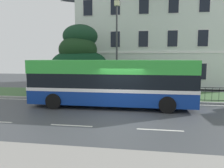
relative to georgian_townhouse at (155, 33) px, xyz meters
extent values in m
cube|color=#3F4247|center=(-2.48, -15.46, -6.04)|extent=(60.00, 56.00, 0.06)
cube|color=silver|center=(-2.48, -11.81, -6.01)|extent=(54.00, 0.14, 0.01)
cube|color=silver|center=(-4.48, -17.26, -6.01)|extent=(2.00, 0.12, 0.01)
cube|color=silver|center=(-0.48, -17.26, -6.01)|extent=(2.00, 0.12, 0.01)
cube|color=#9E9E99|center=(-2.48, -11.34, -5.95)|extent=(57.00, 0.24, 0.12)
cube|color=#43673B|center=(-2.48, -8.95, -5.95)|extent=(57.00, 4.54, 0.12)
cube|color=silver|center=(0.00, 0.01, -0.84)|extent=(16.49, 10.25, 10.10)
cube|color=white|center=(0.00, -5.15, -2.36)|extent=(16.49, 0.06, 0.20)
cube|color=#2D333D|center=(0.00, -5.16, -4.79)|extent=(1.10, 0.06, 2.20)
cube|color=white|center=(-6.87, -5.16, -4.18)|extent=(1.02, 0.04, 1.61)
cube|color=black|center=(-6.87, -5.18, -4.18)|extent=(0.92, 0.03, 1.51)
cube|color=white|center=(-4.12, -5.16, -4.18)|extent=(1.02, 0.04, 1.61)
cube|color=black|center=(-4.12, -5.18, -4.18)|extent=(0.92, 0.03, 1.51)
cube|color=white|center=(-1.37, -5.16, -4.18)|extent=(1.02, 0.04, 1.61)
cube|color=black|center=(-1.37, -5.18, -4.18)|extent=(0.92, 0.03, 1.51)
cube|color=white|center=(1.37, -5.16, -4.18)|extent=(1.02, 0.04, 1.61)
cube|color=black|center=(1.37, -5.18, -4.18)|extent=(0.92, 0.03, 1.51)
cube|color=white|center=(4.12, -5.16, -4.18)|extent=(1.02, 0.04, 1.61)
cube|color=black|center=(4.12, -5.18, -4.18)|extent=(0.92, 0.03, 1.51)
cube|color=white|center=(-6.87, -5.16, -1.08)|extent=(1.02, 0.04, 1.61)
cube|color=black|center=(-6.87, -5.18, -1.08)|extent=(0.92, 0.03, 1.51)
cube|color=white|center=(-4.12, -5.16, -1.08)|extent=(1.02, 0.04, 1.61)
cube|color=black|center=(-4.12, -5.18, -1.08)|extent=(0.92, 0.03, 1.51)
cube|color=white|center=(-1.37, -5.16, -1.08)|extent=(1.02, 0.04, 1.61)
cube|color=black|center=(-1.37, -5.18, -1.08)|extent=(0.92, 0.03, 1.51)
cube|color=white|center=(1.37, -5.16, -1.08)|extent=(1.02, 0.04, 1.61)
cube|color=black|center=(1.37, -5.18, -1.08)|extent=(0.92, 0.03, 1.51)
cube|color=white|center=(4.12, -5.16, -1.08)|extent=(1.02, 0.04, 1.61)
cube|color=black|center=(4.12, -5.18, -1.08)|extent=(0.92, 0.03, 1.51)
cube|color=white|center=(-6.87, -5.16, 2.03)|extent=(1.02, 0.04, 1.61)
cube|color=black|center=(-6.87, -5.18, 2.03)|extent=(0.92, 0.03, 1.51)
cube|color=white|center=(-4.12, -5.16, 2.03)|extent=(1.02, 0.04, 1.61)
cube|color=black|center=(-4.12, -5.18, 2.03)|extent=(0.92, 0.03, 1.51)
cube|color=white|center=(-1.37, -5.16, 2.03)|extent=(1.02, 0.04, 1.61)
cube|color=black|center=(-1.37, -5.18, 2.03)|extent=(0.92, 0.03, 1.51)
cube|color=white|center=(1.37, -5.16, 2.03)|extent=(1.02, 0.04, 1.61)
cube|color=black|center=(1.37, -5.18, 2.03)|extent=(0.92, 0.03, 1.51)
cube|color=white|center=(4.12, -5.16, 2.03)|extent=(1.02, 0.04, 1.61)
cube|color=black|center=(4.12, -5.18, 2.03)|extent=(0.92, 0.03, 1.51)
cube|color=black|center=(0.00, -11.06, -4.94)|extent=(18.72, 0.04, 0.04)
cube|color=black|center=(0.00, -11.06, -5.81)|extent=(18.72, 0.04, 0.04)
cylinder|color=black|center=(-9.36, -11.06, -5.42)|extent=(0.02, 0.02, 0.95)
cylinder|color=black|center=(-8.90, -11.06, -5.42)|extent=(0.02, 0.02, 0.95)
cylinder|color=black|center=(-8.45, -11.06, -5.42)|extent=(0.02, 0.02, 0.95)
cylinder|color=black|center=(-7.99, -11.06, -5.42)|extent=(0.02, 0.02, 0.95)
cylinder|color=black|center=(-7.53, -11.06, -5.42)|extent=(0.02, 0.02, 0.95)
cylinder|color=black|center=(-7.08, -11.06, -5.42)|extent=(0.02, 0.02, 0.95)
cylinder|color=black|center=(-6.62, -11.06, -5.42)|extent=(0.02, 0.02, 0.95)
cylinder|color=black|center=(-6.16, -11.06, -5.42)|extent=(0.02, 0.02, 0.95)
cylinder|color=black|center=(-5.71, -11.06, -5.42)|extent=(0.02, 0.02, 0.95)
cylinder|color=black|center=(-5.25, -11.06, -5.42)|extent=(0.02, 0.02, 0.95)
cylinder|color=black|center=(-4.79, -11.06, -5.42)|extent=(0.02, 0.02, 0.95)
cylinder|color=black|center=(-4.34, -11.06, -5.42)|extent=(0.02, 0.02, 0.95)
cylinder|color=black|center=(-3.88, -11.06, -5.42)|extent=(0.02, 0.02, 0.95)
cylinder|color=black|center=(-3.42, -11.06, -5.42)|extent=(0.02, 0.02, 0.95)
cylinder|color=black|center=(-2.97, -11.06, -5.42)|extent=(0.02, 0.02, 0.95)
cylinder|color=black|center=(-2.51, -11.06, -5.42)|extent=(0.02, 0.02, 0.95)
cylinder|color=black|center=(-2.05, -11.06, -5.42)|extent=(0.02, 0.02, 0.95)
cylinder|color=black|center=(-1.60, -11.06, -5.42)|extent=(0.02, 0.02, 0.95)
cylinder|color=black|center=(-1.14, -11.06, -5.42)|extent=(0.02, 0.02, 0.95)
cylinder|color=black|center=(-0.68, -11.06, -5.42)|extent=(0.02, 0.02, 0.95)
cylinder|color=black|center=(-0.23, -11.06, -5.42)|extent=(0.02, 0.02, 0.95)
cylinder|color=black|center=(0.23, -11.06, -5.42)|extent=(0.02, 0.02, 0.95)
cylinder|color=black|center=(0.68, -11.06, -5.42)|extent=(0.02, 0.02, 0.95)
cylinder|color=black|center=(1.14, -11.06, -5.42)|extent=(0.02, 0.02, 0.95)
cylinder|color=black|center=(1.60, -11.06, -5.42)|extent=(0.02, 0.02, 0.95)
cylinder|color=black|center=(2.05, -11.06, -5.42)|extent=(0.02, 0.02, 0.95)
cylinder|color=black|center=(2.51, -11.06, -5.42)|extent=(0.02, 0.02, 0.95)
cylinder|color=black|center=(2.97, -11.06, -5.42)|extent=(0.02, 0.02, 0.95)
cylinder|color=black|center=(3.42, -11.06, -5.42)|extent=(0.02, 0.02, 0.95)
cylinder|color=black|center=(3.88, -11.06, -5.42)|extent=(0.02, 0.02, 0.95)
cylinder|color=#423328|center=(-6.82, -8.28, -4.95)|extent=(0.48, 0.48, 1.88)
ellipsoid|color=#173525|center=(-6.96, -8.49, -4.57)|extent=(5.17, 5.17, 2.38)
ellipsoid|color=#0E351D|center=(-6.86, -8.28, -3.39)|extent=(4.83, 4.83, 2.43)
ellipsoid|color=#18341A|center=(-6.90, -8.50, -2.21)|extent=(3.28, 3.28, 2.37)
ellipsoid|color=#163521|center=(-6.78, -8.16, -1.03)|extent=(3.02, 3.02, 2.00)
cube|color=navy|center=(-3.28, -13.17, -5.26)|extent=(10.23, 2.44, 0.97)
cube|color=white|center=(-3.28, -13.17, -4.82)|extent=(10.25, 2.46, 0.20)
cube|color=black|center=(-3.28, -13.17, -4.32)|extent=(10.15, 2.40, 0.92)
cube|color=green|center=(-3.28, -13.17, -3.45)|extent=(10.23, 2.44, 0.81)
cube|color=black|center=(1.85, -13.14, -4.36)|extent=(0.07, 2.01, 0.85)
cube|color=black|center=(1.85, -13.14, -3.49)|extent=(0.07, 1.72, 0.52)
cylinder|color=silver|center=(1.85, -12.37, -5.53)|extent=(0.04, 0.20, 0.20)
cylinder|color=silver|center=(1.86, -13.91, -5.53)|extent=(0.04, 0.20, 0.20)
cylinder|color=black|center=(0.09, -12.00, -5.53)|extent=(0.96, 0.30, 0.96)
cylinder|color=black|center=(0.10, -14.30, -5.53)|extent=(0.96, 0.30, 0.96)
cylinder|color=black|center=(-6.65, -12.03, -5.53)|extent=(0.96, 0.30, 0.96)
cylinder|color=black|center=(-6.64, -14.33, -5.53)|extent=(0.96, 0.30, 0.96)
cylinder|color=#333338|center=(-3.27, -10.52, -2.52)|extent=(0.14, 0.14, 6.75)
cube|color=beige|center=(-3.27, -10.52, 1.03)|extent=(0.36, 0.24, 0.36)
camera|label=1|loc=(-1.19, -26.35, -2.92)|focal=34.07mm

